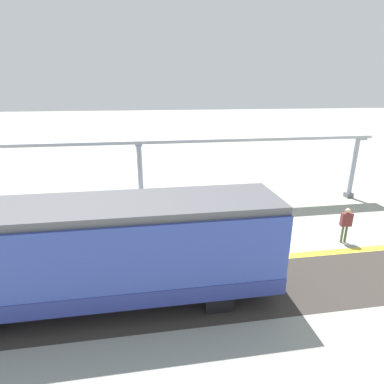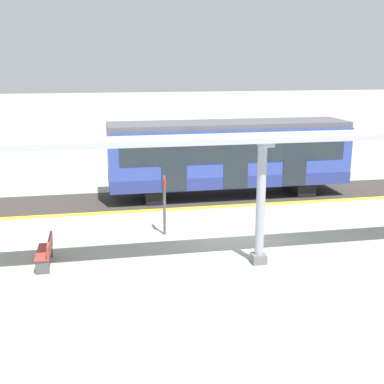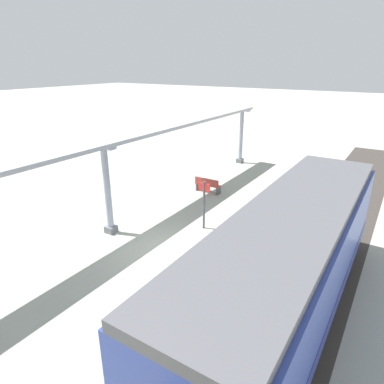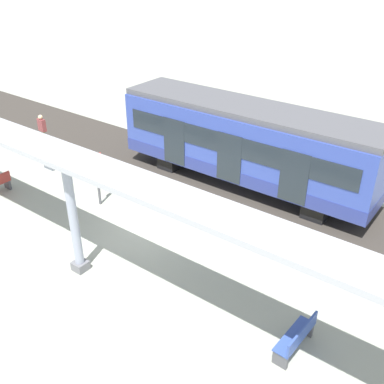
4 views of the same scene
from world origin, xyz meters
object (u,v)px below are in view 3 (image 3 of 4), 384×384
object	(u,v)px
bench_near_end	(208,185)
passenger_waiting_near_edge	(300,176)
train_near_carriage	(290,264)
platform_info_sign	(204,201)
canopy_pillar_nearest	(241,136)
canopy_pillar_second	(107,190)

from	to	relation	value
bench_near_end	passenger_waiting_near_edge	size ratio (longest dim) A/B	0.91
train_near_carriage	platform_info_sign	world-z (taller)	train_near_carriage
canopy_pillar_nearest	passenger_waiting_near_edge	world-z (taller)	canopy_pillar_nearest
train_near_carriage	platform_info_sign	xyz separation A→B (m)	(4.89, -3.69, -0.50)
bench_near_end	train_near_carriage	bearing A→B (deg)	132.36
canopy_pillar_second	passenger_waiting_near_edge	world-z (taller)	canopy_pillar_second
canopy_pillar_second	train_near_carriage	bearing A→B (deg)	171.89
canopy_pillar_nearest	canopy_pillar_second	size ratio (longest dim) A/B	1.00
canopy_pillar_second	platform_info_sign	xyz separation A→B (m)	(-3.20, -2.53, -0.64)
canopy_pillar_second	passenger_waiting_near_edge	distance (m)	10.65
platform_info_sign	passenger_waiting_near_edge	distance (m)	6.94
bench_near_end	passenger_waiting_near_edge	world-z (taller)	passenger_waiting_near_edge
canopy_pillar_nearest	platform_info_sign	distance (m)	11.15
canopy_pillar_nearest	platform_info_sign	size ratio (longest dim) A/B	1.77
canopy_pillar_second	passenger_waiting_near_edge	size ratio (longest dim) A/B	2.34
canopy_pillar_second	bench_near_end	xyz separation A→B (m)	(-1.09, -6.52, -1.53)
passenger_waiting_near_edge	canopy_pillar_nearest	bearing A→B (deg)	-36.78
canopy_pillar_second	platform_info_sign	world-z (taller)	canopy_pillar_second
platform_info_sign	passenger_waiting_near_edge	world-z (taller)	platform_info_sign
train_near_carriage	canopy_pillar_nearest	size ratio (longest dim) A/B	2.85
canopy_pillar_nearest	bench_near_end	bearing A→B (deg)	99.28
canopy_pillar_nearest	platform_info_sign	bearing A→B (deg)	106.73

